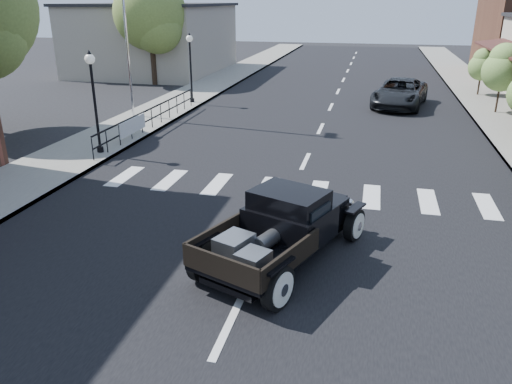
# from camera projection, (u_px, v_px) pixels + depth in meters

# --- Properties ---
(ground) EXTENTS (120.00, 120.00, 0.00)m
(ground) POSITION_uv_depth(u_px,v_px,m) (264.00, 250.00, 11.70)
(ground) COLOR black
(ground) RESTS_ON ground
(road) EXTENTS (14.00, 80.00, 0.02)m
(road) POSITION_uv_depth(u_px,v_px,m) (327.00, 115.00, 25.31)
(road) COLOR black
(road) RESTS_ON ground
(road_markings) EXTENTS (12.00, 60.00, 0.06)m
(road_markings) POSITION_uv_depth(u_px,v_px,m) (315.00, 140.00, 20.77)
(road_markings) COLOR silver
(road_markings) RESTS_ON ground
(sidewalk_left) EXTENTS (3.00, 80.00, 0.15)m
(sidewalk_left) POSITION_uv_depth(u_px,v_px,m) (170.00, 106.00, 27.10)
(sidewalk_left) COLOR gray
(sidewalk_left) RESTS_ON ground
(sidewalk_right) EXTENTS (3.00, 80.00, 0.15)m
(sidewalk_right) POSITION_uv_depth(u_px,v_px,m) (508.00, 122.00, 23.47)
(sidewalk_right) COLOR gray
(sidewalk_right) RESTS_ON ground
(low_building_left) EXTENTS (10.00, 12.00, 5.00)m
(low_building_left) POSITION_uv_depth(u_px,v_px,m) (155.00, 40.00, 39.40)
(low_building_left) COLOR #A69D8B
(low_building_left) RESTS_ON ground
(railing) EXTENTS (0.08, 10.00, 1.00)m
(railing) POSITION_uv_depth(u_px,v_px,m) (152.00, 116.00, 22.09)
(railing) COLOR black
(railing) RESTS_ON sidewalk_left
(banner) EXTENTS (0.04, 2.20, 0.60)m
(banner) POSITION_uv_depth(u_px,v_px,m) (133.00, 132.00, 20.33)
(banner) COLOR silver
(banner) RESTS_ON sidewalk_left
(lamp_post_b) EXTENTS (0.36, 0.36, 3.69)m
(lamp_post_b) POSITION_uv_depth(u_px,v_px,m) (95.00, 103.00, 18.04)
(lamp_post_b) COLOR black
(lamp_post_b) RESTS_ON sidewalk_left
(lamp_post_c) EXTENTS (0.36, 0.36, 3.69)m
(lamp_post_c) POSITION_uv_depth(u_px,v_px,m) (191.00, 68.00, 27.12)
(lamp_post_c) COLOR black
(lamp_post_c) RESTS_ON sidewalk_left
(big_tree_far) EXTENTS (4.78, 4.78, 7.02)m
(big_tree_far) POSITION_uv_depth(u_px,v_px,m) (151.00, 31.00, 33.06)
(big_tree_far) COLOR olive
(big_tree_far) RESTS_ON ground
(small_tree_d) EXTENTS (1.96, 1.96, 3.26)m
(small_tree_d) POSITION_uv_depth(u_px,v_px,m) (501.00, 80.00, 24.69)
(small_tree_d) COLOR olive
(small_tree_d) RESTS_ON sidewalk_right
(small_tree_e) EXTENTS (1.55, 1.55, 2.58)m
(small_tree_e) POSITION_uv_depth(u_px,v_px,m) (481.00, 73.00, 29.49)
(small_tree_e) COLOR olive
(small_tree_e) RESTS_ON sidewalk_right
(hotrod_pickup) EXTENTS (3.83, 5.25, 1.65)m
(hotrod_pickup) POSITION_uv_depth(u_px,v_px,m) (283.00, 227.00, 10.95)
(hotrod_pickup) COLOR black
(hotrod_pickup) RESTS_ON ground
(second_car) EXTENTS (3.38, 5.68, 1.48)m
(second_car) POSITION_uv_depth(u_px,v_px,m) (400.00, 93.00, 27.02)
(second_car) COLOR black
(second_car) RESTS_ON ground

